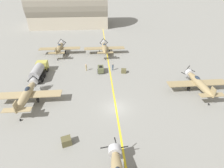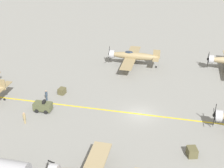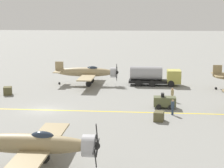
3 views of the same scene
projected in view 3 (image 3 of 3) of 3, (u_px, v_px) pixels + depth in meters
ground_plane at (44, 110)px, 43.57m from camera, size 400.00×400.00×0.00m
taxiway_stripe at (44, 110)px, 43.57m from camera, size 0.30×160.00×0.01m
airplane_mid_left at (88, 72)px, 58.35m from camera, size 12.00×9.98×3.65m
airplane_mid_right at (32, 144)px, 26.36m from camera, size 12.00×9.98×3.65m
fuel_tanker at (155, 76)px, 58.18m from camera, size 2.67×8.00×2.98m
tow_tractor at (165, 102)px, 44.33m from camera, size 1.57×2.60×1.79m
ground_crew_walking at (172, 94)px, 47.67m from camera, size 0.38×0.38×1.75m
ground_crew_inspecting at (173, 107)px, 41.28m from camera, size 0.38×0.38×1.73m
supply_crate_by_tanker at (159, 116)px, 39.07m from camera, size 1.34×1.17×0.99m
supply_crate_mid_lane at (8, 91)px, 51.61m from camera, size 1.59×1.44×1.10m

